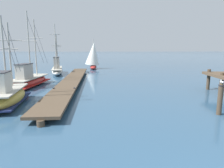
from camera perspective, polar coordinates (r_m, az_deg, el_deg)
name	(u,v)px	position (r m, az deg, el deg)	size (l,w,h in m)	color
floating_dock	(71,81)	(20.59, -11.26, 0.92)	(2.89, 22.41, 0.53)	brown
fishing_boat_0	(57,69)	(28.97, -15.07, 4.01)	(2.77, 7.65, 6.47)	silver
fishing_boat_1	(29,79)	(20.77, -22.15, 1.20)	(2.38, 7.55, 6.90)	#AD2823
fishing_boat_2	(6,95)	(14.26, -27.50, -2.81)	(2.54, 6.02, 5.47)	gold
mooring_piling	(220,99)	(12.37, 27.94, -3.78)	(0.30, 0.30, 1.64)	#4C3D2D
perched_seagull	(222,82)	(12.20, 28.31, 0.49)	(0.17, 0.38, 0.27)	gold
distant_sailboat	(93,55)	(35.50, -5.30, 8.01)	(2.89, 4.80, 5.08)	#AD2823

